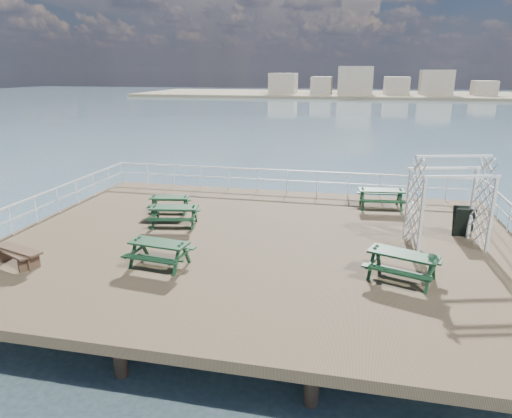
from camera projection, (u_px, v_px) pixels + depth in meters
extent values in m
cube|color=brown|center=(258.00, 244.00, 16.15)|extent=(18.00, 14.00, 0.30)
plane|color=#436171|center=(328.00, 138.00, 54.06)|extent=(300.00, 300.00, 0.00)
cube|color=tan|center=(398.00, 95.00, 139.63)|extent=(160.00, 40.00, 0.80)
cube|color=beige|center=(284.00, 83.00, 142.98)|extent=(8.00, 8.00, 6.00)
cube|color=beige|center=(322.00, 85.00, 140.68)|extent=(6.00, 8.00, 5.00)
cube|color=beige|center=(356.00, 80.00, 138.19)|extent=(10.00, 8.00, 8.00)
cube|color=beige|center=(396.00, 85.00, 136.18)|extent=(7.00, 8.00, 5.00)
cube|color=beige|center=(435.00, 82.00, 133.64)|extent=(9.00, 8.00, 7.00)
cube|color=beige|center=(482.00, 88.00, 131.42)|extent=(6.00, 8.00, 4.00)
cylinder|color=brown|center=(136.00, 216.00, 23.17)|extent=(0.36, 0.36, 2.10)
cylinder|color=brown|center=(450.00, 238.00, 20.11)|extent=(0.36, 0.36, 2.10)
cube|color=white|center=(287.00, 171.00, 22.20)|extent=(17.70, 0.07, 0.07)
cube|color=white|center=(287.00, 181.00, 22.35)|extent=(17.70, 0.05, 0.05)
cylinder|color=white|center=(122.00, 172.00, 24.16)|extent=(0.05, 0.05, 1.10)
cube|color=white|center=(34.00, 197.00, 17.61)|extent=(0.07, 13.70, 0.07)
cube|color=white|center=(36.00, 209.00, 17.76)|extent=(0.05, 13.70, 0.05)
cube|color=#12331D|center=(174.00, 207.00, 17.35)|extent=(1.88, 1.00, 0.06)
cube|color=#12331D|center=(178.00, 210.00, 18.00)|extent=(1.80, 0.56, 0.05)
cube|color=#12331D|center=(171.00, 220.00, 16.86)|extent=(1.80, 0.56, 0.05)
cube|color=#12331D|center=(155.00, 215.00, 17.46)|extent=(0.33, 1.43, 0.06)
cube|color=#12331D|center=(194.00, 215.00, 17.41)|extent=(0.33, 1.43, 0.06)
cube|color=#12331D|center=(157.00, 214.00, 17.76)|extent=(0.17, 0.52, 0.87)
cube|color=#12331D|center=(153.00, 219.00, 17.19)|extent=(0.17, 0.52, 0.87)
cube|color=#12331D|center=(195.00, 214.00, 17.71)|extent=(0.17, 0.52, 0.87)
cube|color=#12331D|center=(193.00, 219.00, 17.14)|extent=(0.17, 0.52, 0.87)
cube|color=#12331D|center=(175.00, 220.00, 17.49)|extent=(1.58, 0.36, 0.06)
cube|color=#12331D|center=(170.00, 197.00, 19.02)|extent=(1.68, 0.88, 0.05)
cube|color=#12331D|center=(173.00, 200.00, 19.60)|extent=(1.61, 0.49, 0.04)
cube|color=#12331D|center=(167.00, 207.00, 18.58)|extent=(1.61, 0.49, 0.04)
cube|color=#12331D|center=(154.00, 203.00, 19.13)|extent=(0.29, 1.28, 0.05)
cube|color=#12331D|center=(186.00, 204.00, 19.07)|extent=(0.29, 1.28, 0.05)
cube|color=#12331D|center=(156.00, 203.00, 19.39)|extent=(0.15, 0.46, 0.78)
cube|color=#12331D|center=(153.00, 206.00, 18.88)|extent=(0.15, 0.46, 0.78)
cube|color=#12331D|center=(187.00, 203.00, 19.33)|extent=(0.15, 0.46, 0.78)
cube|color=#12331D|center=(184.00, 207.00, 18.83)|extent=(0.15, 0.46, 0.78)
cube|color=#12331D|center=(170.00, 207.00, 19.14)|extent=(1.41, 0.31, 0.05)
cube|color=#12331D|center=(381.00, 190.00, 19.61)|extent=(1.98, 0.94, 0.06)
cube|color=#12331D|center=(379.00, 193.00, 20.31)|extent=(1.93, 0.46, 0.05)
cube|color=#12331D|center=(383.00, 201.00, 19.10)|extent=(1.93, 0.46, 0.05)
cube|color=#12331D|center=(362.00, 197.00, 19.79)|extent=(0.24, 1.54, 0.06)
cube|color=#12331D|center=(400.00, 198.00, 19.62)|extent=(0.24, 1.54, 0.06)
cube|color=#12331D|center=(361.00, 196.00, 20.11)|extent=(0.14, 0.55, 0.93)
cube|color=#12331D|center=(363.00, 200.00, 19.51)|extent=(0.14, 0.55, 0.93)
cube|color=#12331D|center=(398.00, 197.00, 19.94)|extent=(0.14, 0.55, 0.93)
cube|color=#12331D|center=(401.00, 201.00, 19.34)|extent=(0.14, 0.55, 0.93)
cube|color=#12331D|center=(381.00, 202.00, 19.76)|extent=(1.70, 0.26, 0.06)
cube|color=#12331D|center=(159.00, 243.00, 13.79)|extent=(1.86, 0.90, 0.06)
cube|color=#12331D|center=(169.00, 245.00, 14.41)|extent=(1.80, 0.46, 0.05)
cube|color=#12331D|center=(149.00, 259.00, 13.34)|extent=(1.80, 0.46, 0.05)
cube|color=#12331D|center=(138.00, 249.00, 14.11)|extent=(0.25, 1.44, 0.06)
cube|color=#12331D|center=(181.00, 256.00, 13.65)|extent=(0.25, 1.44, 0.06)
cube|color=#12331D|center=(144.00, 248.00, 14.40)|extent=(0.14, 0.52, 0.87)
cube|color=#12331D|center=(133.00, 254.00, 13.86)|extent=(0.14, 0.52, 0.87)
cube|color=#12331D|center=(186.00, 253.00, 13.93)|extent=(0.14, 0.52, 0.87)
cube|color=#12331D|center=(177.00, 261.00, 13.39)|extent=(0.14, 0.52, 0.87)
cube|color=#12331D|center=(160.00, 258.00, 13.93)|extent=(1.59, 0.27, 0.06)
cube|color=#12331D|center=(403.00, 254.00, 12.83)|extent=(2.04, 1.33, 0.06)
cube|color=#12331D|center=(408.00, 257.00, 13.44)|extent=(1.88, 0.89, 0.05)
cube|color=#12331D|center=(396.00, 272.00, 12.41)|extent=(1.88, 0.89, 0.05)
cube|color=#12331D|center=(375.00, 259.00, 13.33)|extent=(0.59, 1.47, 0.06)
cube|color=#12331D|center=(431.00, 271.00, 12.53)|extent=(0.59, 1.47, 0.06)
cube|color=#12331D|center=(378.00, 257.00, 13.60)|extent=(0.26, 0.54, 0.92)
cube|color=#12331D|center=(371.00, 264.00, 13.09)|extent=(0.26, 0.54, 0.92)
cube|color=#12331D|center=(434.00, 269.00, 12.80)|extent=(0.26, 0.54, 0.92)
cube|color=#12331D|center=(429.00, 277.00, 12.29)|extent=(0.26, 0.54, 0.92)
cube|color=#12331D|center=(402.00, 271.00, 12.99)|extent=(1.62, 0.65, 0.06)
cube|color=brown|center=(18.00, 250.00, 13.95)|extent=(1.84, 0.94, 0.07)
cube|color=brown|center=(6.00, 253.00, 14.34)|extent=(0.20, 0.39, 0.45)
cube|color=brown|center=(34.00, 262.00, 13.71)|extent=(0.20, 0.39, 0.45)
cube|color=brown|center=(13.00, 252.00, 13.86)|extent=(1.63, 1.03, 0.06)
cube|color=brown|center=(5.00, 255.00, 14.28)|extent=(0.22, 0.35, 0.40)
cube|color=brown|center=(24.00, 264.00, 13.57)|extent=(0.22, 0.35, 0.40)
cube|color=white|center=(422.00, 216.00, 14.63)|extent=(0.11, 0.11, 2.50)
cube|color=white|center=(408.00, 205.00, 15.83)|extent=(0.11, 0.11, 2.50)
cube|color=white|center=(491.00, 215.00, 14.73)|extent=(0.11, 0.11, 2.50)
cube|color=white|center=(472.00, 204.00, 15.93)|extent=(0.11, 0.11, 2.50)
cube|color=white|center=(462.00, 177.00, 14.30)|extent=(2.44, 0.72, 0.08)
cube|color=white|center=(444.00, 168.00, 15.50)|extent=(2.44, 0.72, 0.08)
cube|color=white|center=(455.00, 156.00, 14.75)|extent=(2.44, 0.71, 0.07)
cube|color=black|center=(464.00, 223.00, 16.20)|extent=(0.69, 0.33, 1.11)
cube|color=black|center=(462.00, 221.00, 16.42)|extent=(0.69, 0.33, 1.11)
imported|color=silver|center=(410.00, 214.00, 16.44)|extent=(0.66, 0.64, 1.52)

